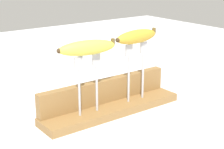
{
  "coord_description": "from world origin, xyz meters",
  "views": [
    {
      "loc": [
        -0.63,
        -0.84,
        0.45
      ],
      "look_at": [
        0.0,
        0.0,
        0.12
      ],
      "focal_mm": 58.05,
      "sensor_mm": 36.0,
      "label": 1
    }
  ],
  "objects_px": {
    "banana_raised_left": "(87,48)",
    "fork_fallen_near": "(12,105)",
    "fork_stand_left": "(88,79)",
    "banana_raised_right": "(137,36)",
    "fork_stand_right": "(136,66)"
  },
  "relations": [
    {
      "from": "fork_stand_right",
      "to": "banana_raised_right",
      "type": "xyz_separation_m",
      "value": [
        -0.0,
        -0.0,
        0.1
      ]
    },
    {
      "from": "fork_stand_left",
      "to": "fork_stand_right",
      "type": "height_order",
      "value": "fork_stand_right"
    },
    {
      "from": "fork_stand_left",
      "to": "fork_fallen_near",
      "type": "distance_m",
      "value": 0.31
    },
    {
      "from": "banana_raised_left",
      "to": "banana_raised_right",
      "type": "height_order",
      "value": "banana_raised_right"
    },
    {
      "from": "fork_stand_left",
      "to": "banana_raised_left",
      "type": "height_order",
      "value": "banana_raised_left"
    },
    {
      "from": "fork_fallen_near",
      "to": "banana_raised_left",
      "type": "bearing_deg",
      "value": -59.19
    },
    {
      "from": "banana_raised_right",
      "to": "fork_stand_right",
      "type": "bearing_deg",
      "value": 5.3
    },
    {
      "from": "banana_raised_left",
      "to": "fork_fallen_near",
      "type": "bearing_deg",
      "value": 120.81
    },
    {
      "from": "fork_stand_left",
      "to": "fork_fallen_near",
      "type": "bearing_deg",
      "value": 120.82
    },
    {
      "from": "banana_raised_left",
      "to": "fork_stand_right",
      "type": "bearing_deg",
      "value": -0.0
    },
    {
      "from": "banana_raised_right",
      "to": "fork_fallen_near",
      "type": "xyz_separation_m",
      "value": [
        -0.32,
        0.24,
        -0.23
      ]
    },
    {
      "from": "fork_stand_right",
      "to": "fork_fallen_near",
      "type": "relative_size",
      "value": 1.2
    },
    {
      "from": "fork_stand_left",
      "to": "banana_raised_right",
      "type": "distance_m",
      "value": 0.21
    },
    {
      "from": "banana_raised_left",
      "to": "fork_stand_left",
      "type": "bearing_deg",
      "value": -9.14
    },
    {
      "from": "fork_fallen_near",
      "to": "fork_stand_right",
      "type": "bearing_deg",
      "value": -36.49
    }
  ]
}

